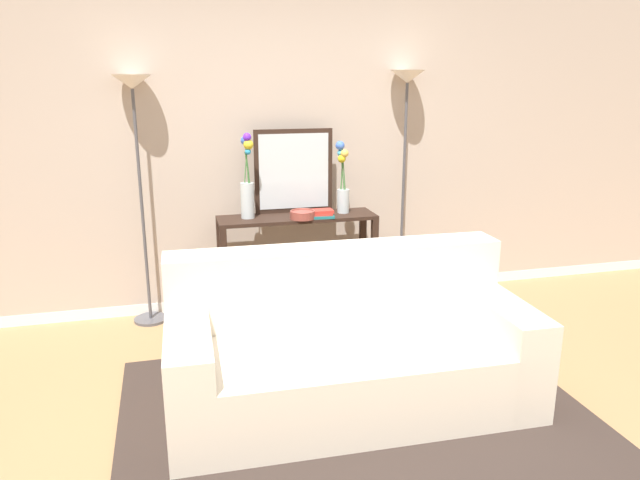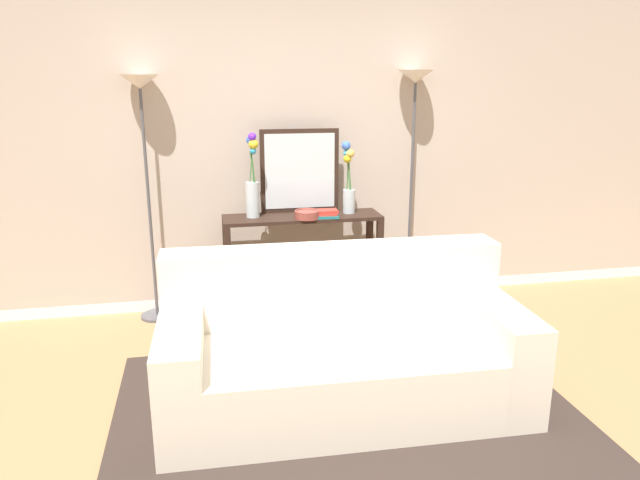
{
  "view_description": "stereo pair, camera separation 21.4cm",
  "coord_description": "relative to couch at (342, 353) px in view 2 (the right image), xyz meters",
  "views": [
    {
      "loc": [
        -0.92,
        -2.61,
        1.87
      ],
      "look_at": [
        0.04,
        1.09,
        0.82
      ],
      "focal_mm": 33.29,
      "sensor_mm": 36.0,
      "label": 1
    },
    {
      "loc": [
        -0.71,
        -2.66,
        1.87
      ],
      "look_at": [
        0.04,
        1.09,
        0.82
      ],
      "focal_mm": 33.29,
      "sensor_mm": 36.0,
      "label": 2
    }
  ],
  "objects": [
    {
      "name": "ground_plane",
      "position": [
        -0.04,
        -0.43,
        -0.32
      ],
      "size": [
        16.0,
        16.0,
        0.02
      ],
      "primitive_type": "cube",
      "color": "#9E754C"
    },
    {
      "name": "back_wall",
      "position": [
        -0.04,
        1.75,
        1.17
      ],
      "size": [
        12.0,
        0.15,
        2.96
      ],
      "color": "white",
      "rests_on": "ground"
    },
    {
      "name": "area_rug",
      "position": [
        -0.0,
        -0.16,
        -0.3
      ],
      "size": [
        2.63,
        1.93,
        0.01
      ],
      "color": "#332823",
      "rests_on": "ground"
    },
    {
      "name": "couch",
      "position": [
        0.0,
        0.0,
        0.0
      ],
      "size": [
        2.08,
        1.01,
        0.88
      ],
      "color": "beige",
      "rests_on": "ground"
    },
    {
      "name": "console_table",
      "position": [
        0.01,
        1.39,
        0.25
      ],
      "size": [
        1.24,
        0.34,
        0.82
      ],
      "color": "black",
      "rests_on": "ground"
    },
    {
      "name": "floor_lamp_left",
      "position": [
        -1.16,
        1.54,
        1.17
      ],
      "size": [
        0.28,
        0.28,
        1.89
      ],
      "color": "#4C4C51",
      "rests_on": "ground"
    },
    {
      "name": "floor_lamp_right",
      "position": [
        0.95,
        1.54,
        1.2
      ],
      "size": [
        0.28,
        0.28,
        1.93
      ],
      "color": "#4C4C51",
      "rests_on": "ground"
    },
    {
      "name": "wall_mirror",
      "position": [
        0.01,
        1.53,
        0.84
      ],
      "size": [
        0.63,
        0.02,
        0.66
      ],
      "color": "black",
      "rests_on": "console_table"
    },
    {
      "name": "vase_tall_flowers",
      "position": [
        -0.37,
        1.41,
        0.77
      ],
      "size": [
        0.11,
        0.14,
        0.65
      ],
      "color": "silver",
      "rests_on": "console_table"
    },
    {
      "name": "vase_short_flowers",
      "position": [
        0.38,
        1.41,
        0.75
      ],
      "size": [
        0.11,
        0.13,
        0.57
      ],
      "color": "silver",
      "rests_on": "console_table"
    },
    {
      "name": "fruit_bowl",
      "position": [
        0.03,
        1.29,
        0.54
      ],
      "size": [
        0.19,
        0.19,
        0.06
      ],
      "color": "brown",
      "rests_on": "console_table"
    },
    {
      "name": "book_stack",
      "position": [
        0.18,
        1.29,
        0.54
      ],
      "size": [
        0.2,
        0.15,
        0.06
      ],
      "color": "#1E7075",
      "rests_on": "console_table"
    },
    {
      "name": "book_row_under_console",
      "position": [
        -0.28,
        1.39,
        -0.25
      ],
      "size": [
        0.43,
        0.16,
        0.13
      ],
      "color": "maroon",
      "rests_on": "ground"
    }
  ]
}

